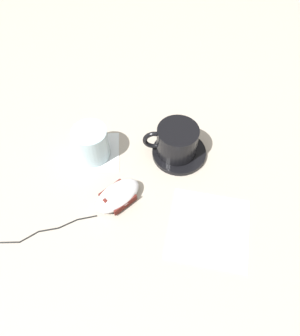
{
  "coord_description": "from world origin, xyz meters",
  "views": [
    {
      "loc": [
        0.38,
        -0.07,
        0.6
      ],
      "look_at": [
        -0.0,
        0.02,
        0.03
      ],
      "focal_mm": 35.0,
      "sensor_mm": 36.0,
      "label": 1
    }
  ],
  "objects_px": {
    "saucer": "(179,153)",
    "coffee_cup": "(176,141)",
    "computer_mouse": "(118,196)",
    "drinking_glass": "(91,143)"
  },
  "relations": [
    {
      "from": "saucer",
      "to": "drinking_glass",
      "type": "distance_m",
      "value": 0.2
    },
    {
      "from": "computer_mouse",
      "to": "coffee_cup",
      "type": "bearing_deg",
      "value": 121.74
    },
    {
      "from": "saucer",
      "to": "coffee_cup",
      "type": "bearing_deg",
      "value": -121.5
    },
    {
      "from": "saucer",
      "to": "coffee_cup",
      "type": "relative_size",
      "value": 1.01
    },
    {
      "from": "coffee_cup",
      "to": "drinking_glass",
      "type": "xyz_separation_m",
      "value": [
        -0.04,
        -0.18,
        -0.0
      ]
    },
    {
      "from": "drinking_glass",
      "to": "computer_mouse",
      "type": "bearing_deg",
      "value": 14.58
    },
    {
      "from": "computer_mouse",
      "to": "saucer",
      "type": "bearing_deg",
      "value": 119.11
    },
    {
      "from": "saucer",
      "to": "coffee_cup",
      "type": "height_order",
      "value": "coffee_cup"
    },
    {
      "from": "computer_mouse",
      "to": "drinking_glass",
      "type": "relative_size",
      "value": 1.53
    },
    {
      "from": "coffee_cup",
      "to": "drinking_glass",
      "type": "distance_m",
      "value": 0.19
    }
  ]
}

